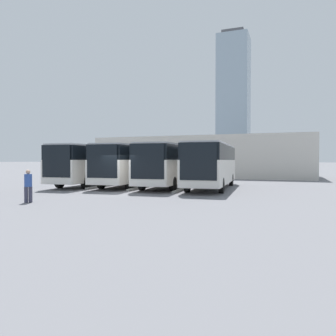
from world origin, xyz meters
TOP-DOWN VIEW (x-y plane):
  - ground_plane at (0.00, 0.00)m, footprint 600.00×600.00m
  - bus_0 at (-5.14, -5.10)m, footprint 3.38×10.95m
  - curb_divider_0 at (-3.43, -3.51)m, footprint 0.66×5.68m
  - bus_1 at (-1.71, -5.25)m, footprint 3.38×10.95m
  - curb_divider_1 at (0.00, -3.66)m, footprint 0.66×5.68m
  - bus_2 at (1.71, -5.35)m, footprint 3.38×10.95m
  - curb_divider_2 at (3.43, -3.75)m, footprint 0.66×5.68m
  - bus_3 at (5.14, -4.84)m, footprint 3.38×10.95m
  - pedestrian at (1.78, 6.22)m, footprint 0.53×0.53m
  - station_building at (0.00, -22.29)m, footprint 27.00×11.76m
  - office_tower at (19.70, -166.58)m, footprint 16.93×16.93m

SIDE VIEW (x-z plane):
  - ground_plane at x=0.00m, z-range 0.00..0.00m
  - curb_divider_0 at x=-3.43m, z-range 0.00..0.15m
  - curb_divider_1 at x=0.00m, z-range 0.00..0.15m
  - curb_divider_2 at x=3.43m, z-range 0.00..0.15m
  - pedestrian at x=1.78m, z-range 0.06..1.75m
  - bus_0 at x=-5.14m, z-range 0.19..3.56m
  - bus_1 at x=-1.71m, z-range 0.19..3.56m
  - bus_2 at x=1.71m, z-range 0.19..3.56m
  - bus_3 at x=5.14m, z-range 0.19..3.56m
  - station_building at x=0.00m, z-range 0.04..5.15m
  - office_tower at x=19.70m, z-range -0.60..73.14m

